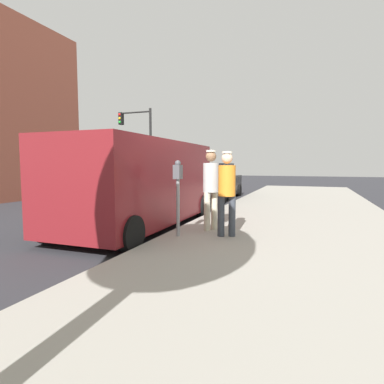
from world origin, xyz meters
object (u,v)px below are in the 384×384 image
Objects in this scene: pedestrian_in_gray at (211,184)px; parked_van at (141,182)px; traffic_light_corner at (139,135)px; parked_sedan_ahead at (213,183)px; pedestrian_in_orange at (227,188)px; parking_meter_near at (178,185)px.

parked_van is (-1.93, 0.34, -0.00)m from pedestrian_in_gray.
traffic_light_corner reaches higher than parked_van.
parked_van is 1.00× the size of traffic_light_corner.
parked_van is 7.07m from parked_sedan_ahead.
parked_van is at bearing -59.56° from traffic_light_corner.
pedestrian_in_gray reaches higher than pedestrian_in_orange.
parked_sedan_ahead is (-2.20, 7.39, -0.41)m from pedestrian_in_gray.
pedestrian_in_gray is at bearing -9.88° from parked_van.
parking_meter_near is at bearing -77.82° from parked_sedan_ahead.
parking_meter_near is 0.97m from pedestrian_in_orange.
parked_van reaches higher than parking_meter_near.
parking_meter_near is 0.34× the size of parked_sedan_ahead.
pedestrian_in_orange is at bearing 20.19° from parking_meter_near.
pedestrian_in_gray is at bearing -53.61° from traffic_light_corner.
pedestrian_in_gray is (0.43, 0.81, -0.03)m from parking_meter_near.
traffic_light_corner is at bearing 123.20° from parking_meter_near.
parked_van reaches higher than pedestrian_in_gray.
pedestrian_in_gray is at bearing -73.40° from parked_sedan_ahead.
pedestrian_in_gray is 1.96m from parked_van.
pedestrian_in_orange is at bearing -44.53° from pedestrian_in_gray.
pedestrian_in_orange is at bearing -53.21° from traffic_light_corner.
parked_van reaches higher than pedestrian_in_orange.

